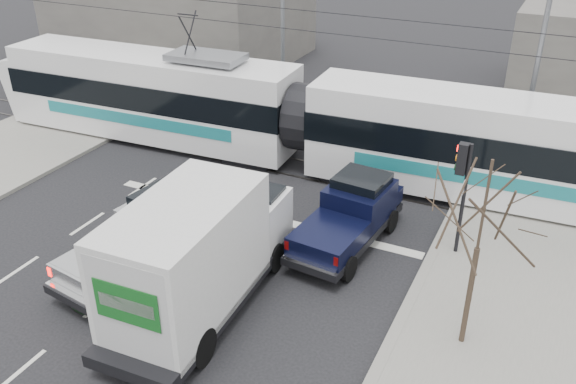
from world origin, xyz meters
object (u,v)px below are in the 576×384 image
at_px(navy_pickup, 351,214).
at_px(tram, 303,119).
at_px(box_truck, 199,254).
at_px(bare_tree, 483,215).
at_px(silver_pickup, 152,233).
at_px(street_lamp_far, 279,3).
at_px(green_car, 132,253).
at_px(street_lamp_near, 537,39).
at_px(traffic_signal, 462,175).

bearing_deg(navy_pickup, tram, 134.92).
bearing_deg(navy_pickup, box_truck, -111.18).
xyz_separation_m(bare_tree, box_truck, (-6.66, -1.54, -2.06)).
bearing_deg(silver_pickup, navy_pickup, 44.87).
bearing_deg(street_lamp_far, box_truck, -71.18).
height_order(bare_tree, navy_pickup, bare_tree).
bearing_deg(green_car, silver_pickup, 62.53).
bearing_deg(street_lamp_near, navy_pickup, -115.61).
height_order(street_lamp_near, box_truck, street_lamp_near).
distance_m(traffic_signal, tram, 7.95).
bearing_deg(green_car, street_lamp_near, 43.56).
xyz_separation_m(bare_tree, tram, (-7.99, 7.92, -1.82)).
xyz_separation_m(street_lamp_near, silver_pickup, (-8.89, -11.83, -4.09)).
relative_size(street_lamp_far, box_truck, 1.27).
bearing_deg(street_lamp_far, bare_tree, -48.88).
distance_m(box_truck, navy_pickup, 5.48).
xyz_separation_m(street_lamp_far, green_car, (2.39, -14.56, -4.44)).
distance_m(street_lamp_far, navy_pickup, 13.34).
distance_m(street_lamp_near, navy_pickup, 9.96).
xyz_separation_m(silver_pickup, green_car, (-0.22, -0.73, -0.35)).
height_order(tram, box_truck, tram).
distance_m(street_lamp_far, tram, 7.44).
bearing_deg(street_lamp_near, green_car, -125.97).
distance_m(street_lamp_far, green_car, 15.41).
relative_size(traffic_signal, tram, 0.13).
bearing_deg(street_lamp_far, navy_pickup, -53.39).
relative_size(traffic_signal, silver_pickup, 0.61).
relative_size(box_truck, green_car, 1.47).
bearing_deg(bare_tree, green_car, -173.58).
bearing_deg(bare_tree, box_truck, -166.96).
xyz_separation_m(street_lamp_near, green_car, (-9.11, -12.56, -4.44)).
bearing_deg(box_truck, green_car, 167.51).
distance_m(bare_tree, box_truck, 7.14).
bearing_deg(traffic_signal, navy_pickup, -167.37).
xyz_separation_m(navy_pickup, green_car, (-5.19, -4.36, -0.35)).
bearing_deg(green_car, street_lamp_far, 88.84).
relative_size(bare_tree, navy_pickup, 0.98).
distance_m(silver_pickup, green_car, 0.84).
height_order(street_lamp_near, green_car, street_lamp_near).
xyz_separation_m(traffic_signal, box_truck, (-5.53, -5.54, -1.01)).
xyz_separation_m(box_truck, navy_pickup, (2.45, 4.85, -0.70)).
xyz_separation_m(tram, silver_pickup, (-1.18, -8.25, -0.95)).
relative_size(tram, box_truck, 3.85).
bearing_deg(navy_pickup, street_lamp_near, 69.97).
height_order(traffic_signal, green_car, traffic_signal).
relative_size(silver_pickup, green_car, 1.21).
height_order(tram, green_car, tram).
height_order(tram, silver_pickup, tram).
relative_size(traffic_signal, street_lamp_far, 0.40).
xyz_separation_m(traffic_signal, street_lamp_near, (0.84, 7.50, 2.37)).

